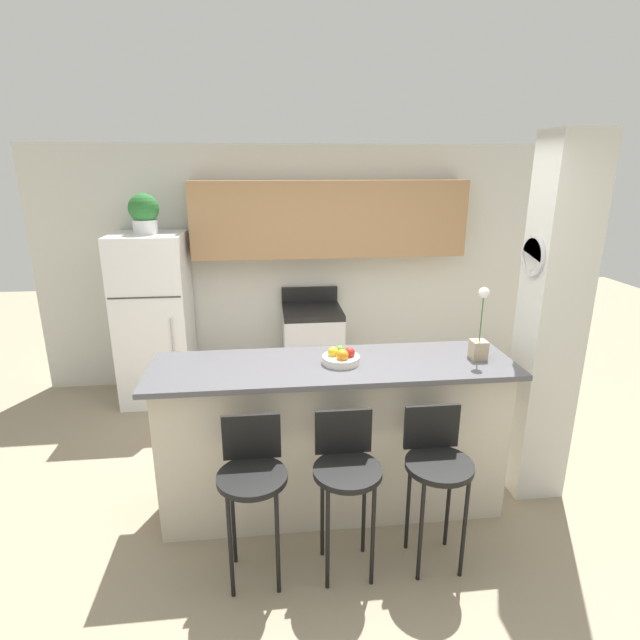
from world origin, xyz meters
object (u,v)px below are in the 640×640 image
at_px(bar_stool_left, 252,476).
at_px(orchid_vase, 479,338).
at_px(bar_stool_right, 437,464).
at_px(refrigerator, 155,319).
at_px(potted_plant_on_fridge, 144,213).
at_px(bar_stool_mid, 346,470).
at_px(stove_range, 312,349).
at_px(trash_bin, 214,386).
at_px(fruit_bowl, 341,357).

distance_m(bar_stool_left, orchid_vase, 1.72).
relative_size(bar_stool_left, bar_stool_right, 1.00).
xyz_separation_m(refrigerator, potted_plant_on_fridge, (-0.00, 0.00, 1.05)).
xyz_separation_m(bar_stool_mid, orchid_vase, (0.98, 0.56, 0.57)).
height_order(refrigerator, bar_stool_mid, refrigerator).
bearing_deg(stove_range, trash_bin, -166.15).
relative_size(refrigerator, orchid_vase, 3.47).
height_order(refrigerator, potted_plant_on_fridge, potted_plant_on_fridge).
bearing_deg(refrigerator, fruit_bowl, -50.38).
bearing_deg(potted_plant_on_fridge, stove_range, 0.89).
xyz_separation_m(stove_range, fruit_bowl, (0.01, -1.96, 0.67)).
distance_m(stove_range, bar_stool_right, 2.59).
relative_size(bar_stool_right, potted_plant_on_fridge, 2.57).
xyz_separation_m(bar_stool_left, bar_stool_mid, (0.54, 0.00, 0.00)).
height_order(bar_stool_mid, trash_bin, bar_stool_mid).
bearing_deg(bar_stool_mid, fruit_bowl, 84.97).
bearing_deg(trash_bin, bar_stool_left, -78.88).
height_order(refrigerator, bar_stool_left, refrigerator).
height_order(bar_stool_left, bar_stool_right, same).
distance_m(fruit_bowl, trash_bin, 2.20).
bearing_deg(orchid_vase, bar_stool_left, -159.81).
bearing_deg(stove_range, bar_stool_mid, -91.02).
relative_size(bar_stool_right, orchid_vase, 1.98).
bearing_deg(bar_stool_mid, potted_plant_on_fridge, 121.74).
xyz_separation_m(potted_plant_on_fridge, orchid_vase, (2.53, -1.95, -0.68)).
bearing_deg(bar_stool_left, potted_plant_on_fridge, 112.04).
relative_size(stove_range, trash_bin, 2.82).
xyz_separation_m(bar_stool_left, trash_bin, (-0.45, 2.28, -0.47)).
xyz_separation_m(bar_stool_right, orchid_vase, (0.45, 0.56, 0.57)).
bearing_deg(stove_range, refrigerator, -179.10).
bearing_deg(bar_stool_left, orchid_vase, 20.19).
bearing_deg(trash_bin, orchid_vase, -41.21).
relative_size(bar_stool_right, trash_bin, 2.56).
distance_m(orchid_vase, fruit_bowl, 0.94).
bearing_deg(bar_stool_mid, stove_range, 88.98).
height_order(bar_stool_left, bar_stool_mid, same).
distance_m(refrigerator, orchid_vase, 3.22).
height_order(bar_stool_left, potted_plant_on_fridge, potted_plant_on_fridge).
relative_size(potted_plant_on_fridge, trash_bin, 1.00).
bearing_deg(bar_stool_left, fruit_bowl, 44.35).
height_order(bar_stool_right, fruit_bowl, fruit_bowl).
height_order(fruit_bowl, trash_bin, fruit_bowl).
xyz_separation_m(stove_range, bar_stool_left, (-0.58, -2.53, 0.20)).
bearing_deg(bar_stool_right, potted_plant_on_fridge, 129.76).
distance_m(bar_stool_mid, bar_stool_right, 0.54).
xyz_separation_m(bar_stool_mid, fruit_bowl, (0.05, 0.57, 0.47)).
relative_size(stove_range, bar_stool_mid, 1.10).
height_order(stove_range, potted_plant_on_fridge, potted_plant_on_fridge).
bearing_deg(fruit_bowl, orchid_vase, -0.92).
xyz_separation_m(refrigerator, bar_stool_right, (2.09, -2.51, -0.20)).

